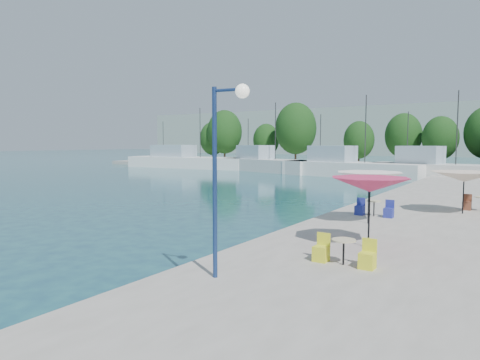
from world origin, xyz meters
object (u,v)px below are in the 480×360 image
Objects in this scene: trawler_01 at (187,161)px; umbrella_pink at (370,185)px; trawler_03 at (348,168)px; umbrella_cream at (464,177)px; street_lamp at (225,146)px; umbrella_white at (369,178)px; trawler_04 at (437,170)px; trawler_02 at (265,164)px.

trawler_01 reaches higher than umbrella_pink.
trawler_03 is 5.54× the size of umbrella_cream.
umbrella_white is at bearing 78.10° from street_lamp.
umbrella_cream is (1.85, 9.65, -0.29)m from umbrella_pink.
umbrella_cream is at bearing -38.91° from trawler_01.
trawler_04 is at bearing 84.65° from street_lamp.
trawler_04 is (23.32, -1.78, 0.00)m from trawler_02.
umbrella_pink is (42.60, -40.30, 1.69)m from trawler_01.
trawler_02 is at bearing 176.39° from trawler_03.
umbrella_pink is (3.71, -37.75, 1.69)m from trawler_04.
street_lamp is at bearing -104.78° from umbrella_cream.
umbrella_pink is 4.66m from umbrella_white.
street_lamp is (-2.12, -5.39, 1.32)m from umbrella_pink.
trawler_03 reaches higher than umbrella_pink.
trawler_02 and trawler_03 have the same top height.
trawler_04 is at bearing 13.30° from trawler_03.
trawler_03 is 10.00m from trawler_04.
umbrella_white is 6.11m from umbrella_cream.
trawler_02 is at bearing -173.15° from trawler_04.
umbrella_cream is (15.52, -27.15, 1.40)m from trawler_03.
umbrella_cream is (3.20, 5.20, -0.17)m from umbrella_white.
trawler_02 is 43.49m from umbrella_white.
trawler_02 is 23.39m from trawler_04.
trawler_02 is at bearing -7.15° from trawler_01.
umbrella_white is (25.67, -35.08, 1.57)m from trawler_02.
trawler_02 is (15.57, -0.77, 0.00)m from trawler_01.
umbrella_white is at bearing -61.26° from trawler_03.
umbrella_cream is (44.45, -30.64, 1.40)m from trawler_01.
umbrella_pink is (13.67, -36.81, 1.69)m from trawler_03.
trawler_02 is 6.49× the size of umbrella_pink.
umbrella_white is at bearing 106.93° from umbrella_pink.
street_lamp is (-0.76, -9.85, 1.45)m from umbrella_white.
street_lamp reaches higher than umbrella_cream.
trawler_03 is at bearing 110.37° from umbrella_pink.
trawler_01 is 58.66m from umbrella_pink.
trawler_02 is 5.36× the size of umbrella_cream.
street_lamp is at bearing -44.06° from trawler_02.
trawler_01 and trawler_03 have the same top height.
trawler_04 is at bearing 12.56° from trawler_02.
trawler_03 is at bearing 119.75° from umbrella_cream.
trawler_04 is 4.92× the size of umbrella_cream.
umbrella_pink is 0.92× the size of umbrella_white.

